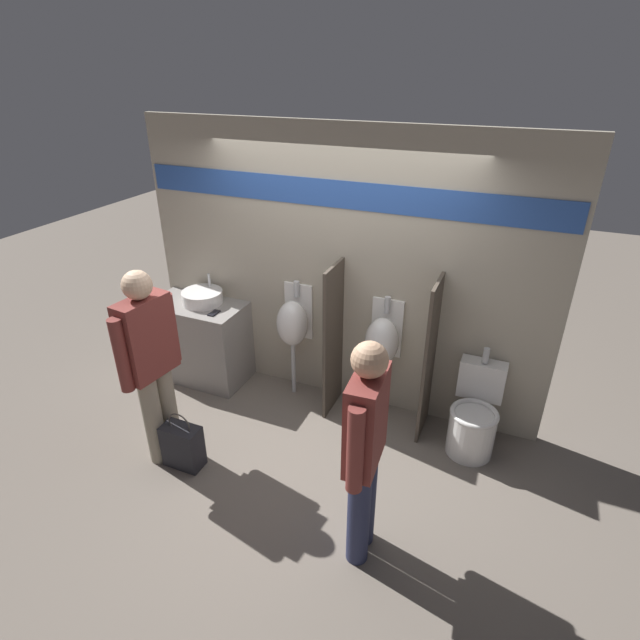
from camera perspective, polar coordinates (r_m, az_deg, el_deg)
The scene contains 13 objects.
ground_plane at distance 4.95m, azimuth -0.79°, elevation -11.69°, with size 16.00×16.00×0.00m, color #70665B.
display_wall at distance 4.74m, azimuth 2.05°, elevation 5.57°, with size 4.01×0.07×2.70m.
sink_counter at distance 5.55m, azimuth -13.49°, elevation -2.34°, with size 1.00×0.56×0.88m.
sink_basin at distance 5.34m, azimuth -13.29°, elevation 2.57°, with size 0.42×0.42×0.27m.
cell_phone at distance 5.10m, azimuth -12.02°, elevation 0.78°, with size 0.07×0.14×0.01m.
divider_near_counter at distance 4.76m, azimuth 1.51°, elevation -2.32°, with size 0.03×0.46×1.53m.
divider_mid at distance 4.56m, azimuth 12.37°, elevation -4.52°, with size 0.03×0.46×1.53m.
urinal_near_counter at distance 4.96m, azimuth -3.12°, elevation -0.36°, with size 0.32×0.32×1.23m.
urinal_far at distance 4.67m, azimuth 7.11°, elevation -2.42°, with size 0.32×0.32×1.23m.
toilet at distance 4.70m, azimuth 17.17°, elevation -10.73°, with size 0.42×0.58×0.93m.
person_in_vest at distance 3.29m, azimuth 5.16°, elevation -14.22°, with size 0.22×0.60×1.71m.
person_with_lanyard at distance 4.28m, azimuth -18.77°, elevation -4.46°, with size 0.25×0.61×1.75m.
shopping_bag at distance 4.56m, azimuth -15.42°, elevation -13.67°, with size 0.34×0.18×0.54m.
Camera 1 is at (1.57, -3.51, 3.12)m, focal length 28.00 mm.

